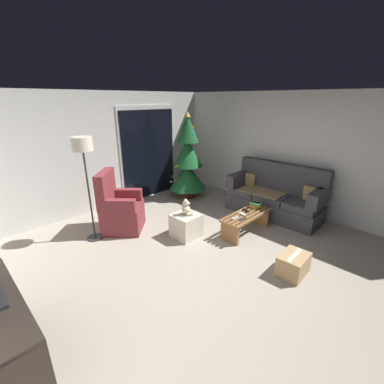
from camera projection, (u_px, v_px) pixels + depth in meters
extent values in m
plane|color=#9E9384|center=(206.00, 262.00, 3.98)|extent=(7.00, 7.00, 0.00)
cube|color=silver|center=(101.00, 153.00, 5.58)|extent=(5.72, 0.12, 2.50)
cube|color=silver|center=(298.00, 154.00, 5.46)|extent=(0.12, 6.00, 2.50)
cube|color=silver|center=(149.00, 152.00, 6.39)|extent=(1.60, 0.02, 2.20)
cube|color=black|center=(149.00, 154.00, 6.39)|extent=(1.50, 0.02, 2.10)
cube|color=#3D3D42|center=(272.00, 208.00, 5.51)|extent=(0.81, 1.92, 0.34)
cube|color=#3D3D42|center=(303.00, 205.00, 5.02)|extent=(0.70, 0.62, 0.14)
cube|color=#3D3D42|center=(273.00, 197.00, 5.42)|extent=(0.70, 0.62, 0.14)
cube|color=#3D3D42|center=(247.00, 190.00, 5.82)|extent=(0.70, 0.62, 0.14)
cube|color=#3D3D42|center=(282.00, 177.00, 5.51)|extent=(0.25, 1.90, 0.60)
cube|color=#3D3D42|center=(319.00, 198.00, 4.80)|extent=(0.77, 0.22, 0.28)
cube|color=#3D3D42|center=(239.00, 179.00, 5.92)|extent=(0.77, 0.22, 0.28)
cube|color=#997F51|center=(262.00, 191.00, 5.54)|extent=(0.63, 0.92, 0.02)
cube|color=#997F51|center=(313.00, 193.00, 5.02)|extent=(0.13, 0.32, 0.28)
cube|color=#997F51|center=(249.00, 179.00, 5.92)|extent=(0.13, 0.32, 0.28)
cube|color=olive|center=(255.00, 218.00, 4.61)|extent=(1.10, 0.05, 0.04)
cube|color=olive|center=(251.00, 216.00, 4.67)|extent=(1.10, 0.05, 0.04)
cube|color=olive|center=(247.00, 215.00, 4.73)|extent=(1.10, 0.05, 0.04)
cube|color=olive|center=(243.00, 213.00, 4.79)|extent=(1.10, 0.05, 0.04)
cube|color=olive|center=(239.00, 212.00, 4.85)|extent=(1.10, 0.05, 0.04)
cube|color=olive|center=(230.00, 233.00, 4.47)|extent=(0.05, 0.36, 0.34)
cube|color=olive|center=(260.00, 216.00, 5.12)|extent=(0.05, 0.36, 0.34)
cube|color=black|center=(246.00, 210.00, 4.84)|extent=(0.10, 0.16, 0.02)
cube|color=#ADADB2|center=(236.00, 218.00, 4.53)|extent=(0.16, 0.06, 0.02)
cube|color=silver|center=(242.00, 214.00, 4.69)|extent=(0.07, 0.16, 0.02)
cube|color=#333338|center=(243.00, 219.00, 4.50)|extent=(0.16, 0.06, 0.02)
cube|color=#B79333|center=(256.00, 206.00, 5.01)|extent=(0.24, 0.20, 0.04)
cube|color=#B79333|center=(256.00, 204.00, 5.01)|extent=(0.25, 0.21, 0.03)
cube|color=#337042|center=(256.00, 203.00, 4.98)|extent=(0.22, 0.23, 0.03)
cube|color=black|center=(256.00, 202.00, 4.97)|extent=(0.11, 0.16, 0.01)
cylinder|color=#4C1E19|center=(188.00, 195.00, 6.59)|extent=(0.36, 0.36, 0.10)
cylinder|color=brown|center=(188.00, 191.00, 6.56)|extent=(0.08, 0.08, 0.12)
cone|color=#195628|center=(188.00, 176.00, 6.43)|extent=(0.89, 0.89, 0.63)
cone|color=#195628|center=(188.00, 153.00, 6.23)|extent=(0.71, 0.71, 0.63)
cone|color=#195628|center=(188.00, 128.00, 6.04)|extent=(0.52, 0.52, 0.63)
sphere|color=#1E8C33|center=(184.00, 145.00, 5.96)|extent=(0.06, 0.06, 0.06)
sphere|color=gold|center=(176.00, 167.00, 6.17)|extent=(0.06, 0.06, 0.06)
sphere|color=#1E8C33|center=(194.00, 132.00, 6.08)|extent=(0.06, 0.06, 0.06)
sphere|color=white|center=(171.00, 182.00, 6.58)|extent=(0.06, 0.06, 0.06)
sphere|color=blue|center=(193.00, 134.00, 5.97)|extent=(0.06, 0.06, 0.06)
sphere|color=gold|center=(193.00, 127.00, 6.10)|extent=(0.06, 0.06, 0.06)
sphere|color=#1E8C33|center=(172.00, 176.00, 6.55)|extent=(0.06, 0.06, 0.06)
sphere|color=#1E8C33|center=(178.00, 167.00, 6.61)|extent=(0.06, 0.06, 0.06)
sphere|color=#B233A5|center=(183.00, 130.00, 6.14)|extent=(0.06, 0.06, 0.06)
sphere|color=#B233A5|center=(176.00, 181.00, 6.17)|extent=(0.06, 0.06, 0.06)
sphere|color=gold|center=(177.00, 166.00, 6.11)|extent=(0.06, 0.06, 0.06)
cone|color=#EAD14C|center=(187.00, 114.00, 5.93)|extent=(0.14, 0.14, 0.12)
cube|color=maroon|center=(124.00, 222.00, 4.92)|extent=(0.96, 0.96, 0.31)
cube|color=maroon|center=(123.00, 210.00, 4.83)|extent=(0.96, 0.96, 0.18)
cube|color=maroon|center=(106.00, 189.00, 4.70)|extent=(0.60, 0.59, 0.64)
cube|color=maroon|center=(127.00, 194.00, 5.03)|extent=(0.50, 0.51, 0.22)
cube|color=maroon|center=(119.00, 206.00, 4.50)|extent=(0.50, 0.51, 0.22)
cylinder|color=#2D2D30|center=(95.00, 237.00, 4.65)|extent=(0.28, 0.28, 0.02)
cylinder|color=#2D2D30|center=(89.00, 196.00, 4.38)|extent=(0.03, 0.03, 1.55)
cylinder|color=beige|center=(82.00, 144.00, 4.08)|extent=(0.32, 0.32, 0.22)
cube|color=black|center=(12.00, 365.00, 2.42)|extent=(0.40, 1.40, 0.04)
cube|color=black|center=(2.00, 336.00, 2.30)|extent=(0.40, 0.04, 0.72)
cube|color=black|center=(2.00, 336.00, 2.30)|extent=(0.40, 1.33, 0.04)
cube|color=beige|center=(186.00, 225.00, 4.64)|extent=(0.44, 0.44, 0.43)
cylinder|color=beige|center=(189.00, 212.00, 4.61)|extent=(0.13, 0.12, 0.06)
cylinder|color=beige|center=(190.00, 214.00, 4.52)|extent=(0.13, 0.12, 0.06)
sphere|color=beige|center=(186.00, 209.00, 4.54)|extent=(0.15, 0.15, 0.15)
sphere|color=beige|center=(186.00, 203.00, 4.50)|extent=(0.11, 0.11, 0.11)
sphere|color=#F4E5C1|center=(189.00, 203.00, 4.51)|extent=(0.04, 0.04, 0.04)
sphere|color=beige|center=(186.00, 200.00, 4.52)|extent=(0.04, 0.04, 0.04)
sphere|color=beige|center=(186.00, 201.00, 4.45)|extent=(0.04, 0.04, 0.04)
sphere|color=beige|center=(187.00, 207.00, 4.60)|extent=(0.06, 0.06, 0.06)
sphere|color=beige|center=(187.00, 210.00, 4.47)|extent=(0.06, 0.06, 0.06)
cube|color=tan|center=(293.00, 264.00, 3.66)|extent=(0.48, 0.35, 0.30)
cube|color=beige|center=(295.00, 255.00, 3.61)|extent=(0.43, 0.08, 0.00)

